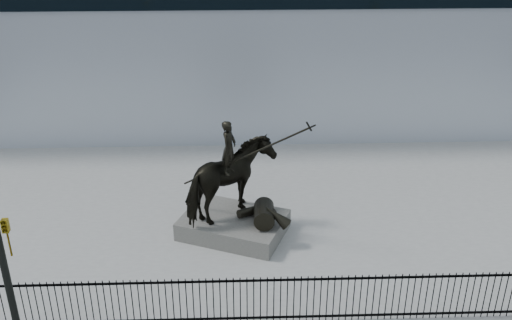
{
  "coord_description": "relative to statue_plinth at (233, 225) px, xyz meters",
  "views": [
    {
      "loc": [
        -1.5,
        -11.54,
        11.3
      ],
      "look_at": [
        -0.87,
        6.0,
        2.78
      ],
      "focal_mm": 42.0,
      "sensor_mm": 36.0,
      "label": 1
    }
  ],
  "objects": [
    {
      "name": "statue_plinth",
      "position": [
        0.0,
        0.0,
        0.0
      ],
      "size": [
        3.98,
        3.41,
        0.63
      ],
      "primitive_type": "cube",
      "rotation": [
        0.0,
        0.0,
        -0.39
      ],
      "color": "#504D49",
      "rests_on": "plaza"
    },
    {
      "name": "building",
      "position": [
        1.65,
        14.25,
        4.04
      ],
      "size": [
        44.0,
        14.0,
        9.0
      ],
      "primitive_type": "cube",
      "color": "#B1B7C1",
      "rests_on": "ground"
    },
    {
      "name": "equestrian_statue",
      "position": [
        0.06,
        -0.02,
        1.63
      ],
      "size": [
        4.0,
        3.31,
        3.64
      ],
      "rotation": [
        0.0,
        0.0,
        -0.39
      ],
      "color": "black",
      "rests_on": "statue_plinth"
    },
    {
      "name": "plaza",
      "position": [
        1.65,
        1.25,
        -0.39
      ],
      "size": [
        30.0,
        12.0,
        0.15
      ],
      "primitive_type": "cube",
      "color": "gray",
      "rests_on": "ground"
    },
    {
      "name": "picket_fence",
      "position": [
        1.65,
        -4.5,
        0.44
      ],
      "size": [
        22.1,
        0.1,
        1.5
      ],
      "color": "black",
      "rests_on": "plaza"
    }
  ]
}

